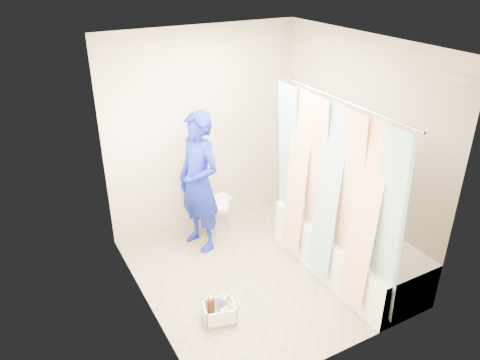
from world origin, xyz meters
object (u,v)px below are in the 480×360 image
toilet (209,202)px  cleaning_caddy (220,312)px  plumber (199,183)px  bathtub (348,249)px

toilet → cleaning_caddy: toilet is taller
toilet → plumber: 0.61m
bathtub → cleaning_caddy: bathtub is taller
bathtub → cleaning_caddy: bearing=-179.2°
toilet → plumber: bearing=-143.6°
plumber → cleaning_caddy: (-0.37, -1.22, -0.73)m
bathtub → plumber: size_ratio=1.08×
cleaning_caddy → plumber: bearing=87.8°
bathtub → toilet: 1.76m
toilet → plumber: (-0.25, -0.31, 0.46)m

